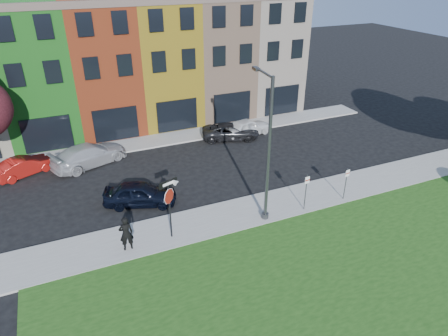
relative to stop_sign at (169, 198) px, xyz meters
name	(u,v)px	position (x,y,z in m)	size (l,w,h in m)	color
ground	(273,243)	(4.69, -2.46, -2.52)	(120.00, 120.00, 0.00)	black
sidewalk_near	(278,204)	(6.69, 0.54, -2.46)	(40.00, 3.00, 0.12)	gray
sidewalk_far	(146,142)	(1.69, 12.54, -2.46)	(40.00, 2.40, 0.12)	gray
rowhouse_block	(130,63)	(2.19, 18.72, 2.47)	(30.00, 10.12, 10.00)	beige
stop_sign	(169,198)	(0.00, 0.00, 0.00)	(1.01, 0.38, 3.37)	black
man	(126,233)	(-2.30, -0.08, -1.45)	(0.69, 0.46, 1.89)	black
sedan_near	(140,194)	(-0.74, 3.92, -1.80)	(4.54, 3.04, 1.44)	black
parked_car_red	(25,166)	(-7.03, 10.65, -1.88)	(4.10, 2.87, 1.28)	maroon
parked_car_silver	(89,155)	(-2.84, 10.46, -1.74)	(5.77, 4.07, 1.55)	#AAAAAE
parked_car_dark	(231,131)	(8.20, 10.67, -1.88)	(4.99, 3.37, 1.27)	black
parked_car_white	(247,127)	(9.74, 10.79, -1.81)	(4.39, 2.47, 1.41)	white
street_lamp	(267,151)	(5.31, -0.23, 1.65)	(0.55, 2.58, 8.02)	#46484B
parking_sign_a	(306,188)	(7.79, -0.57, -1.00)	(0.32, 0.10, 2.25)	#46484B
parking_sign_b	(346,180)	(10.60, -0.57, -1.10)	(0.32, 0.10, 2.06)	#46484B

